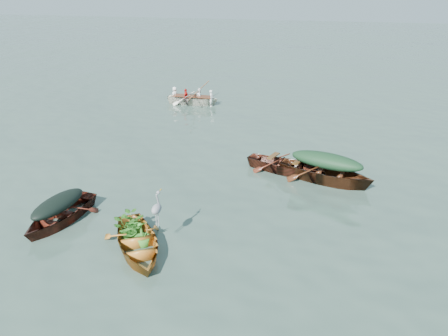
% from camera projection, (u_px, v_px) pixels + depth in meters
% --- Properties ---
extents(ground, '(140.00, 140.00, 0.00)m').
position_uv_depth(ground, '(187.00, 192.00, 14.10)').
color(ground, '#3A5246').
rests_on(ground, ground).
extents(yellow_dinghy, '(3.15, 3.60, 0.92)m').
position_uv_depth(yellow_dinghy, '(138.00, 251.00, 10.97)').
color(yellow_dinghy, '#B66C23').
rests_on(yellow_dinghy, ground).
extents(dark_covered_boat, '(1.70, 3.62, 0.86)m').
position_uv_depth(dark_covered_boat, '(61.00, 222.00, 12.32)').
color(dark_covered_boat, '#552114').
rests_on(dark_covered_boat, ground).
extents(green_tarp_boat, '(4.70, 2.63, 1.05)m').
position_uv_depth(green_tarp_boat, '(325.00, 182.00, 14.81)').
color(green_tarp_boat, '#492211').
rests_on(green_tarp_boat, ground).
extents(open_wooden_boat, '(4.16, 2.33, 0.90)m').
position_uv_depth(open_wooden_boat, '(285.00, 173.00, 15.52)').
color(open_wooden_boat, '#5C2217').
rests_on(open_wooden_boat, ground).
extents(rowed_boat, '(4.04, 1.30, 0.94)m').
position_uv_depth(rowed_boat, '(193.00, 104.00, 24.18)').
color(rowed_boat, white).
rests_on(rowed_boat, ground).
extents(dark_tarp_cover, '(0.93, 1.99, 0.40)m').
position_uv_depth(dark_tarp_cover, '(58.00, 202.00, 12.07)').
color(dark_tarp_cover, black).
rests_on(dark_tarp_cover, dark_covered_boat).
extents(green_tarp_cover, '(2.59, 1.45, 0.52)m').
position_uv_depth(green_tarp_cover, '(327.00, 160.00, 14.50)').
color(green_tarp_cover, '#132F1E').
rests_on(green_tarp_cover, green_tarp_boat).
extents(thwart_benches, '(2.12, 1.28, 0.04)m').
position_uv_depth(thwart_benches, '(286.00, 160.00, 15.34)').
color(thwart_benches, '#472B10').
rests_on(thwart_benches, open_wooden_boat).
extents(heron, '(0.46, 0.49, 0.92)m').
position_uv_depth(heron, '(157.00, 215.00, 10.83)').
color(heron, gray).
rests_on(heron, yellow_dinghy).
extents(dinghy_weeds, '(1.09, 1.14, 0.60)m').
position_uv_depth(dinghy_weeds, '(133.00, 215.00, 11.16)').
color(dinghy_weeds, '#25731E').
rests_on(dinghy_weeds, yellow_dinghy).
extents(rowers, '(2.83, 1.15, 0.76)m').
position_uv_depth(rowers, '(193.00, 89.00, 23.85)').
color(rowers, white).
rests_on(rowers, rowed_boat).
extents(oars, '(0.66, 2.61, 0.06)m').
position_uv_depth(oars, '(193.00, 96.00, 23.99)').
color(oars, brown).
rests_on(oars, rowed_boat).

